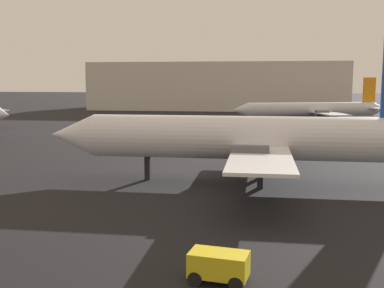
{
  "coord_description": "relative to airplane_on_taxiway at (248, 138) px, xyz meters",
  "views": [
    {
      "loc": [
        -1.72,
        -8.27,
        8.29
      ],
      "look_at": [
        -7.73,
        31.89,
        2.72
      ],
      "focal_mm": 43.7,
      "sensor_mm": 36.0,
      "label": 1
    }
  ],
  "objects": [
    {
      "name": "terminal_building",
      "position": [
        -11.68,
        98.94,
        2.86
      ],
      "size": [
        70.4,
        26.62,
        13.11
      ],
      "primitive_type": "cube",
      "color": "beige",
      "rests_on": "ground_plane"
    },
    {
      "name": "baggage_cart",
      "position": [
        -0.59,
        -19.22,
        -2.94
      ],
      "size": [
        2.57,
        1.7,
        1.3
      ],
      "rotation": [
        0.0,
        0.0,
        2.99
      ],
      "color": "gold",
      "rests_on": "ground_plane"
    },
    {
      "name": "airplane_on_taxiway",
      "position": [
        0.0,
        0.0,
        0.0
      ],
      "size": [
        32.95,
        24.96,
        11.51
      ],
      "rotation": [
        0.0,
        0.0,
        3.15
      ],
      "color": "white",
      "rests_on": "ground_plane"
    },
    {
      "name": "airplane_far_right",
      "position": [
        10.68,
        54.61,
        -1.0
      ],
      "size": [
        30.35,
        21.77,
        8.78
      ],
      "rotation": [
        0.0,
        0.0,
        3.42
      ],
      "color": "silver",
      "rests_on": "ground_plane"
    }
  ]
}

